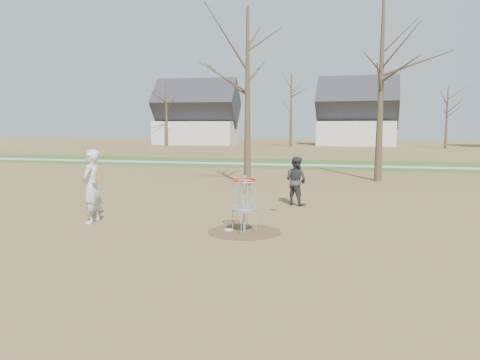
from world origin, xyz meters
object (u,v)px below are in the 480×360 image
Objects in this scene: player_standing at (92,186)px; player_throwing at (296,181)px; disc_golf_basket at (244,195)px; disc_grounded at (229,230)px.

player_standing is 1.23× the size of player_throwing.
player_standing reaches higher than disc_golf_basket.
disc_golf_basket is at bearing 83.75° from player_standing.
player_throwing is 4.31m from disc_golf_basket.
disc_grounded is at bearing 84.35° from player_standing.
player_throwing is 1.18× the size of disc_golf_basket.
player_throwing is at bearing 125.04° from player_standing.
player_standing is 8.95× the size of disc_grounded.
player_standing is at bearing -179.73° from disc_grounded.
player_standing reaches higher than disc_grounded.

